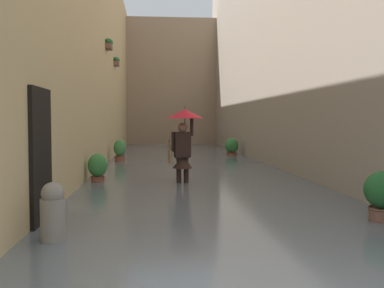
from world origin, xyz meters
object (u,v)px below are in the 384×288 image
object	(u,v)px
potted_plant_far_right	(120,152)
potted_plant_far_left	(384,199)
potted_plant_mid_right	(98,169)
mooring_bollard	(53,220)
person_wading	(183,134)
potted_plant_near_left	(232,148)

from	to	relation	value
potted_plant_far_right	potted_plant_far_left	bearing A→B (deg)	114.21
potted_plant_mid_right	mooring_bollard	xyz separation A→B (m)	(-0.13, 5.49, -0.04)
potted_plant_mid_right	potted_plant_far_left	bearing A→B (deg)	135.33
potted_plant_far_right	mooring_bollard	distance (m)	11.20
person_wading	mooring_bollard	xyz separation A→B (m)	(1.97, 5.10, -0.91)
person_wading	potted_plant_far_left	world-z (taller)	person_wading
potted_plant_near_left	mooring_bollard	size ratio (longest dim) A/B	0.99
potted_plant_far_right	potted_plant_near_left	distance (m)	5.28
potted_plant_far_right	potted_plant_far_left	size ratio (longest dim) A/B	1.04
person_wading	potted_plant_far_right	distance (m)	6.47
potted_plant_far_left	mooring_bollard	world-z (taller)	potted_plant_far_left
person_wading	potted_plant_mid_right	bearing A→B (deg)	-10.42
potted_plant_near_left	potted_plant_far_right	bearing A→B (deg)	27.94
potted_plant_near_left	potted_plant_far_left	xyz separation A→B (m)	(-0.05, 12.95, 0.03)
potted_plant_near_left	mooring_bollard	bearing A→B (deg)	71.22
potted_plant_far_right	potted_plant_far_left	world-z (taller)	potted_plant_far_right
person_wading	potted_plant_far_right	bearing A→B (deg)	-71.95
potted_plant_far_right	potted_plant_mid_right	distance (m)	5.71
potted_plant_far_right	potted_plant_near_left	size ratio (longest dim) A/B	1.07
potted_plant_far_left	mooring_bollard	bearing A→B (deg)	8.64
potted_plant_near_left	potted_plant_mid_right	distance (m)	9.47
potted_plant_far_right	potted_plant_near_left	xyz separation A→B (m)	(-4.66, -2.47, -0.02)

